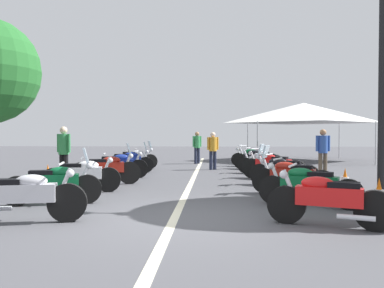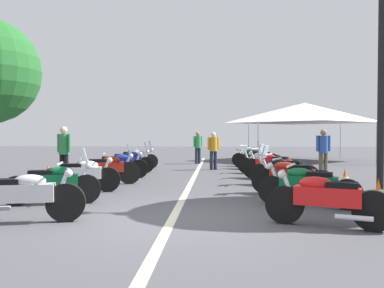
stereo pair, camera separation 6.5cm
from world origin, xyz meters
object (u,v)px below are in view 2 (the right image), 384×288
Objects in this scene: motorcycle_right_row_7 at (255,157)px; bystander_3 at (198,145)px; motorcycle_left_row_4 at (117,165)px; event_tent at (304,113)px; motorcycle_right_row_4 at (273,165)px; motorcycle_right_row_6 at (258,159)px; traffic_cone_1 at (48,175)px; motorcycle_right_row_2 at (291,176)px; motorcycle_left_row_3 at (106,168)px; bystander_2 at (323,149)px; motorcycle_left_row_1 at (53,183)px; street_lamp_twin_globe at (382,30)px; traffic_cone_0 at (378,194)px; motorcycle_right_row_1 at (307,185)px; motorcycle_right_row_5 at (265,162)px; bystander_0 at (64,149)px; motorcycle_left_row_5 at (128,161)px; motorcycle_left_row_6 at (135,158)px; traffic_cone_2 at (345,180)px; motorcycle_left_row_2 at (82,175)px; bystander_1 at (213,148)px; motorcycle_left_row_0 at (20,196)px; motorcycle_right_row_0 at (326,199)px; motorcycle_right_row_3 at (283,170)px.

motorcycle_right_row_7 is 1.32× the size of bystander_3.
motorcycle_left_row_4 is 0.34× the size of event_tent.
motorcycle_right_row_4 is at bearing -10.84° from motorcycle_left_row_4.
motorcycle_right_row_6 is 8.56m from traffic_cone_1.
motorcycle_right_row_2 is 10.49m from bystander_3.
motorcycle_left_row_3 is 1.22× the size of bystander_2.
street_lamp_twin_globe is (0.25, -6.84, 3.18)m from motorcycle_left_row_1.
traffic_cone_0 is at bearing 151.93° from street_lamp_twin_globe.
motorcycle_right_row_1 is 6.74m from motorcycle_right_row_5.
bystander_2 is (2.86, -8.67, 0.68)m from traffic_cone_1.
motorcycle_right_row_5 is 7.46m from street_lamp_twin_globe.
bystander_2 is at bearing 3.54° from motorcycle_left_row_3.
motorcycle_right_row_2 is at bearing 166.46° from event_tent.
motorcycle_right_row_2 is (1.62, -5.26, 0.00)m from motorcycle_left_row_1.
motorcycle_left_row_4 is 3.50× the size of traffic_cone_0.
motorcycle_right_row_4 is 0.32× the size of event_tent.
bystander_0 reaches higher than motorcycle_right_row_4.
motorcycle_left_row_5 is at bearing -2.24° from bystander_0.
motorcycle_left_row_3 is at bearing 64.95° from street_lamp_twin_globe.
motorcycle_left_row_6 is 10.02m from motorcycle_right_row_1.
motorcycle_left_row_1 is 0.97× the size of motorcycle_left_row_5.
traffic_cone_2 is at bearing 148.24° from motorcycle_right_row_4.
traffic_cone_2 is (0.57, -6.77, -0.16)m from motorcycle_left_row_2.
traffic_cone_0 is 0.37× the size of bystander_2.
traffic_cone_1 is at bearing -64.26° from bystander_3.
motorcycle_left_row_2 is 1.60m from motorcycle_left_row_3.
motorcycle_left_row_6 is 4.78m from bystander_0.
motorcycle_left_row_6 is at bearing 74.66° from motorcycle_left_row_3.
motorcycle_left_row_1 reaches higher than motorcycle_right_row_1.
motorcycle_left_row_5 reaches higher than motorcycle_right_row_6.
motorcycle_left_row_5 is 11.23m from event_tent.
motorcycle_right_row_2 is 0.35× the size of street_lamp_twin_globe.
motorcycle_left_row_3 is 5.35m from motorcycle_right_row_4.
motorcycle_left_row_5 is at bearing 48.87° from motorcycle_right_row_7.
motorcycle_right_row_2 is 1.11× the size of bystander_0.
bystander_1 is at bearing 29.60° from traffic_cone_2.
motorcycle_left_row_0 is 6.78m from traffic_cone_0.
motorcycle_left_row_2 is 10.29m from bystander_3.
traffic_cone_1 is 14.92m from event_tent.
motorcycle_right_row_3 is at bearing -71.17° from motorcycle_right_row_0.
motorcycle_right_row_6 is (10.31, 0.03, 0.01)m from motorcycle_right_row_0.
motorcycle_left_row_5 is 1.07× the size of motorcycle_right_row_0.
motorcycle_left_row_6 is at bearing -120.57° from bystander_2.
bystander_0 is at bearing -11.23° from traffic_cone_1.
motorcycle_right_row_2 reaches higher than motorcycle_left_row_5.
motorcycle_left_row_0 is at bearing 121.88° from traffic_cone_2.
motorcycle_left_row_1 is 1.00× the size of motorcycle_left_row_2.
motorcycle_left_row_0 is 1.29× the size of bystander_2.
motorcycle_right_row_7 is 8.91m from bystander_0.
motorcycle_right_row_4 is 3.98m from bystander_1.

